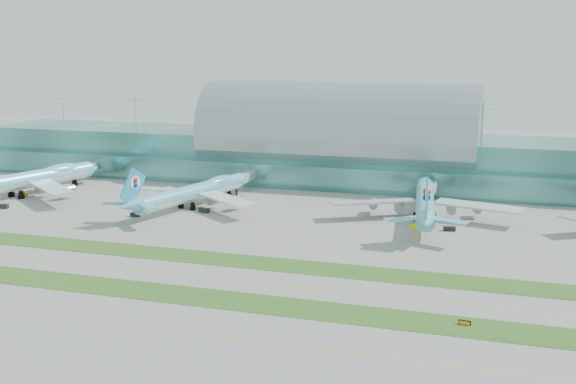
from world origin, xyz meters
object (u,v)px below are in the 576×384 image
(airliner_c, at_px, (425,201))
(taxiway_sign_east, at_px, (465,323))
(airliner_b, at_px, (194,191))
(terminal, at_px, (339,148))
(airliner_a, at_px, (25,179))

(airliner_c, distance_m, taxiway_sign_east, 97.14)
(taxiway_sign_east, bearing_deg, airliner_c, 108.15)
(airliner_b, bearing_deg, taxiway_sign_east, -25.60)
(terminal, relative_size, airliner_b, 4.93)
(airliner_a, relative_size, taxiway_sign_east, 29.56)
(terminal, xyz_separation_m, airliner_a, (-109.94, -70.02, -7.57))
(airliner_a, xyz_separation_m, airliner_c, (155.02, 9.15, -0.34))
(terminal, height_order, taxiway_sign_east, terminal)
(terminal, relative_size, taxiway_sign_east, 130.87)
(taxiway_sign_east, bearing_deg, airliner_b, 145.92)
(terminal, xyz_separation_m, airliner_b, (-38.02, -68.50, -8.29))
(airliner_a, distance_m, airliner_c, 155.29)
(airliner_a, relative_size, airliner_b, 1.11)
(airliner_a, bearing_deg, taxiway_sign_east, -9.83)
(terminal, bearing_deg, airliner_a, -147.50)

